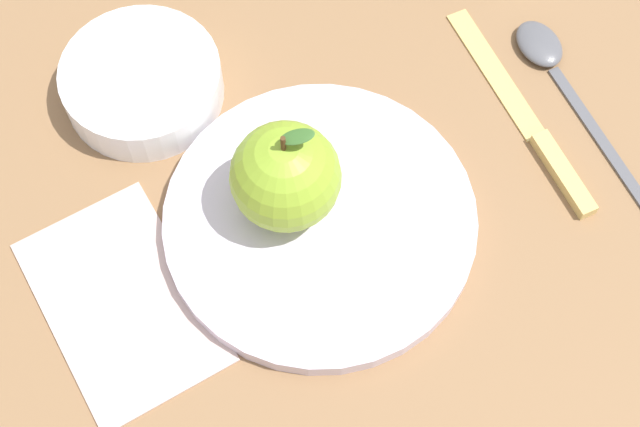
{
  "coord_description": "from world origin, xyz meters",
  "views": [
    {
      "loc": [
        -0.14,
        -0.3,
        0.64
      ],
      "look_at": [
        -0.05,
        -0.02,
        0.02
      ],
      "focal_mm": 52.71,
      "sensor_mm": 36.0,
      "label": 1
    }
  ],
  "objects_px": {
    "side_bowl": "(142,80)",
    "linen_napkin": "(122,301)",
    "knife": "(532,127)",
    "dinner_plate": "(320,220)",
    "apple": "(287,182)",
    "spoon": "(553,65)"
  },
  "relations": [
    {
      "from": "side_bowl",
      "to": "linen_napkin",
      "type": "bearing_deg",
      "value": -109.41
    },
    {
      "from": "side_bowl",
      "to": "knife",
      "type": "relative_size",
      "value": 0.6
    },
    {
      "from": "linen_napkin",
      "to": "side_bowl",
      "type": "bearing_deg",
      "value": 70.59
    },
    {
      "from": "dinner_plate",
      "to": "apple",
      "type": "relative_size",
      "value": 2.48
    },
    {
      "from": "apple",
      "to": "side_bowl",
      "type": "height_order",
      "value": "apple"
    },
    {
      "from": "linen_napkin",
      "to": "spoon",
      "type": "bearing_deg",
      "value": 12.8
    },
    {
      "from": "side_bowl",
      "to": "apple",
      "type": "bearing_deg",
      "value": -61.36
    },
    {
      "from": "linen_napkin",
      "to": "knife",
      "type": "bearing_deg",
      "value": 6.61
    },
    {
      "from": "apple",
      "to": "spoon",
      "type": "xyz_separation_m",
      "value": [
        0.24,
        0.06,
        -0.05
      ]
    },
    {
      "from": "linen_napkin",
      "to": "dinner_plate",
      "type": "bearing_deg",
      "value": 4.71
    },
    {
      "from": "knife",
      "to": "spoon",
      "type": "distance_m",
      "value": 0.06
    },
    {
      "from": "spoon",
      "to": "apple",
      "type": "bearing_deg",
      "value": -166.44
    },
    {
      "from": "dinner_plate",
      "to": "spoon",
      "type": "height_order",
      "value": "dinner_plate"
    },
    {
      "from": "apple",
      "to": "spoon",
      "type": "height_order",
      "value": "apple"
    },
    {
      "from": "side_bowl",
      "to": "spoon",
      "type": "xyz_separation_m",
      "value": [
        0.32,
        -0.08,
        -0.02
      ]
    },
    {
      "from": "side_bowl",
      "to": "linen_napkin",
      "type": "relative_size",
      "value": 0.77
    },
    {
      "from": "dinner_plate",
      "to": "side_bowl",
      "type": "height_order",
      "value": "side_bowl"
    },
    {
      "from": "knife",
      "to": "spoon",
      "type": "relative_size",
      "value": 1.12
    },
    {
      "from": "knife",
      "to": "linen_napkin",
      "type": "bearing_deg",
      "value": -173.39
    },
    {
      "from": "knife",
      "to": "linen_napkin",
      "type": "height_order",
      "value": "knife"
    },
    {
      "from": "knife",
      "to": "spoon",
      "type": "xyz_separation_m",
      "value": [
        0.04,
        0.05,
        0.0
      ]
    },
    {
      "from": "knife",
      "to": "linen_napkin",
      "type": "xyz_separation_m",
      "value": [
        -0.34,
        -0.04,
        -0.0
      ]
    }
  ]
}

